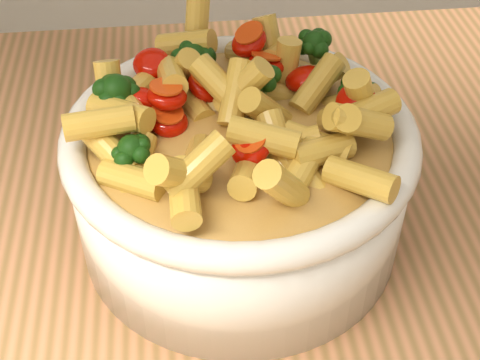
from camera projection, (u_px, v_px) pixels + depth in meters
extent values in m
cube|color=#C17D52|center=(350.00, 287.00, 0.53)|extent=(1.20, 0.80, 0.04)
cylinder|color=white|center=(240.00, 185.00, 0.51)|extent=(0.25, 0.25, 0.10)
ellipsoid|color=white|center=(240.00, 213.00, 0.53)|extent=(0.23, 0.23, 0.04)
torus|color=white|center=(240.00, 134.00, 0.48)|extent=(0.26, 0.26, 0.02)
ellipsoid|color=#E7AB4E|center=(240.00, 134.00, 0.48)|extent=(0.22, 0.22, 0.02)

